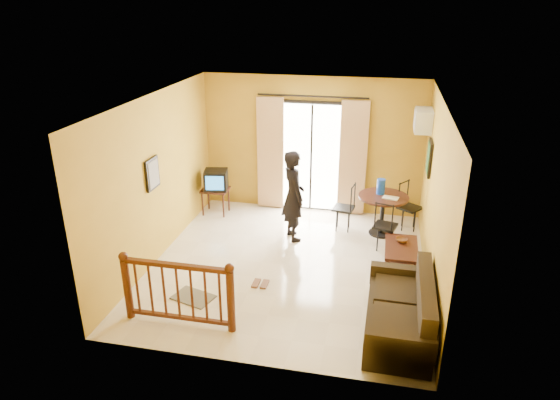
% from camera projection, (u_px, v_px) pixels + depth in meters
% --- Properties ---
extents(ground, '(5.00, 5.00, 0.00)m').
position_uv_depth(ground, '(288.00, 265.00, 8.45)').
color(ground, beige).
rests_on(ground, ground).
extents(room_shell, '(5.00, 5.00, 5.00)m').
position_uv_depth(room_shell, '(288.00, 170.00, 7.81)').
color(room_shell, white).
rests_on(room_shell, ground).
extents(balcony_door, '(2.25, 0.14, 2.46)m').
position_uv_depth(balcony_door, '(311.00, 156.00, 10.21)').
color(balcony_door, black).
rests_on(balcony_door, ground).
extents(tv_table, '(0.54, 0.45, 0.54)m').
position_uv_depth(tv_table, '(215.00, 192.00, 10.32)').
color(tv_table, black).
rests_on(tv_table, ground).
extents(television, '(0.52, 0.49, 0.41)m').
position_uv_depth(television, '(216.00, 180.00, 10.20)').
color(television, black).
rests_on(television, tv_table).
extents(picture_left, '(0.05, 0.42, 0.52)m').
position_uv_depth(picture_left, '(153.00, 174.00, 8.11)').
color(picture_left, black).
rests_on(picture_left, room_shell).
extents(dining_table, '(0.94, 0.94, 0.78)m').
position_uv_depth(dining_table, '(383.00, 204.00, 9.35)').
color(dining_table, black).
rests_on(dining_table, ground).
extents(water_jug, '(0.16, 0.16, 0.29)m').
position_uv_depth(water_jug, '(381.00, 187.00, 9.33)').
color(water_jug, '#143FBD').
rests_on(water_jug, dining_table).
extents(serving_tray, '(0.32, 0.24, 0.02)m').
position_uv_depth(serving_tray, '(391.00, 198.00, 9.17)').
color(serving_tray, beige).
rests_on(serving_tray, dining_table).
extents(dining_chairs, '(1.75, 1.46, 0.95)m').
position_uv_depth(dining_chairs, '(378.00, 235.00, 9.51)').
color(dining_chairs, black).
rests_on(dining_chairs, ground).
extents(air_conditioner, '(0.31, 0.60, 0.40)m').
position_uv_depth(air_conditioner, '(423.00, 120.00, 9.00)').
color(air_conditioner, white).
rests_on(air_conditioner, room_shell).
extents(botanical_print, '(0.05, 0.50, 0.60)m').
position_uv_depth(botanical_print, '(429.00, 158.00, 8.58)').
color(botanical_print, black).
rests_on(botanical_print, room_shell).
extents(coffee_table, '(0.53, 0.95, 0.42)m').
position_uv_depth(coffee_table, '(401.00, 254.00, 8.23)').
color(coffee_table, black).
rests_on(coffee_table, ground).
extents(bowl, '(0.22, 0.22, 0.06)m').
position_uv_depth(bowl, '(402.00, 240.00, 8.33)').
color(bowl, brown).
rests_on(bowl, coffee_table).
extents(sofa, '(0.85, 1.79, 0.86)m').
position_uv_depth(sofa, '(403.00, 315.00, 6.60)').
color(sofa, black).
rests_on(sofa, ground).
extents(standing_person, '(0.67, 0.74, 1.70)m').
position_uv_depth(standing_person, '(293.00, 196.00, 9.10)').
color(standing_person, black).
rests_on(standing_person, ground).
extents(stair_balustrade, '(1.63, 0.13, 1.04)m').
position_uv_depth(stair_balustrade, '(177.00, 289.00, 6.74)').
color(stair_balustrade, '#471E0F').
rests_on(stair_balustrade, ground).
extents(doormat, '(0.69, 0.56, 0.02)m').
position_uv_depth(doormat, '(193.00, 297.00, 7.54)').
color(doormat, '#615D4E').
rests_on(doormat, ground).
extents(sandals, '(0.24, 0.25, 0.03)m').
position_uv_depth(sandals, '(260.00, 284.00, 7.88)').
color(sandals, brown).
rests_on(sandals, ground).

